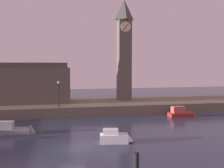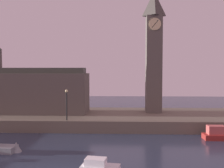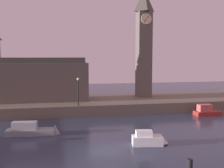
% 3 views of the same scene
% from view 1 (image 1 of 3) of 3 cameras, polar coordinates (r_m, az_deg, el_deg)
% --- Properties ---
extents(ground_plane, '(120.00, 120.00, 0.00)m').
position_cam_1_polar(ground_plane, '(25.42, -8.40, -13.44)').
color(ground_plane, '#2D384C').
extents(far_embankment, '(70.00, 12.00, 1.50)m').
position_cam_1_polar(far_embankment, '(44.76, -9.78, -4.80)').
color(far_embankment, '#6B6051').
rests_on(far_embankment, ground).
extents(clock_tower, '(2.47, 2.51, 17.55)m').
position_cam_1_polar(clock_tower, '(47.23, 2.62, 7.67)').
color(clock_tower, '#5B544C').
rests_on(clock_tower, far_embankment).
extents(parliament_hall, '(14.79, 5.34, 10.54)m').
position_cam_1_polar(parliament_hall, '(45.12, -19.09, 0.24)').
color(parliament_hall, '#5B544C').
rests_on(parliament_hall, far_embankment).
extents(streetlamp, '(0.36, 0.36, 3.80)m').
position_cam_1_polar(streetlamp, '(39.06, -11.40, -1.50)').
color(streetlamp, black).
rests_on(streetlamp, far_embankment).
extents(boat_cruiser_grey, '(5.79, 1.99, 1.71)m').
position_cam_1_polar(boat_cruiser_grey, '(31.98, -20.67, -9.11)').
color(boat_cruiser_grey, gray).
rests_on(boat_cruiser_grey, ground).
extents(boat_ferry_white, '(3.56, 1.78, 1.38)m').
position_cam_1_polar(boat_ferry_white, '(26.68, 0.91, -11.35)').
color(boat_ferry_white, silver).
rests_on(boat_ferry_white, ground).
extents(boat_dinghy_red, '(4.33, 1.63, 1.67)m').
position_cam_1_polar(boat_dinghy_red, '(40.97, 15.00, -6.05)').
color(boat_dinghy_red, maroon).
rests_on(boat_dinghy_red, ground).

